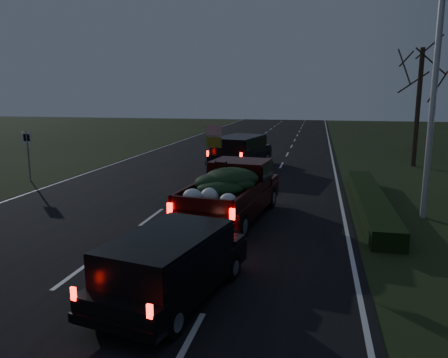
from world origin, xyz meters
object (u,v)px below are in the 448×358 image
(rear_suv, at_px, (170,260))
(lead_suv, at_px, (240,148))
(pickup_truck, at_px, (232,188))
(light_pole, at_px, (437,60))

(rear_suv, bearing_deg, lead_suv, 106.65)
(pickup_truck, height_order, rear_suv, pickup_truck)
(pickup_truck, distance_m, rear_suv, 6.43)
(lead_suv, relative_size, rear_suv, 1.25)
(pickup_truck, xyz_separation_m, rear_suv, (-0.08, -6.43, -0.18))
(pickup_truck, relative_size, lead_suv, 1.04)
(pickup_truck, height_order, lead_suv, pickup_truck)
(light_pole, height_order, pickup_truck, light_pole)
(rear_suv, bearing_deg, light_pole, 61.28)
(light_pole, relative_size, lead_suv, 1.63)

